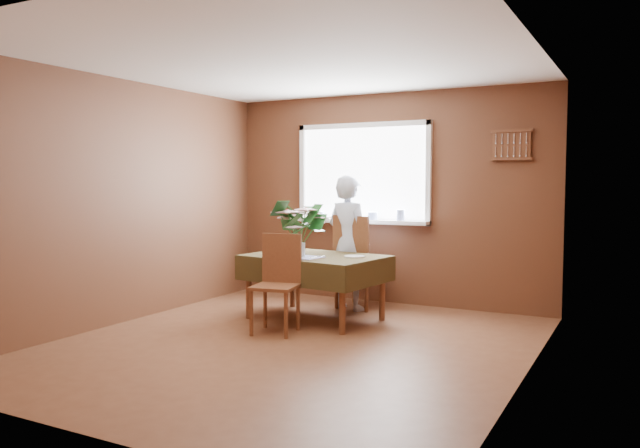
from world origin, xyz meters
The scene contains 15 objects.
floor centered at (0.00, 0.00, 0.00)m, with size 4.50×4.50×0.00m, color brown.
ceiling centered at (0.00, 0.00, 2.50)m, with size 4.50×4.50×0.00m, color white.
wall_back centered at (0.00, 2.25, 1.25)m, with size 4.00×4.00×0.00m, color brown.
wall_front centered at (0.00, -2.25, 1.25)m, with size 4.00×4.00×0.00m, color brown.
wall_left centered at (-2.00, 0.00, 1.25)m, with size 4.50×4.50×0.00m, color brown.
wall_right centered at (2.00, 0.00, 1.25)m, with size 4.50×4.50×0.00m, color brown.
window_assembly centered at (-0.29, 2.20, 1.36)m, with size 1.72×0.20×1.22m.
spoon_rack centered at (1.45, 2.22, 1.85)m, with size 0.44×0.05×0.33m.
dining_table centered at (-0.31, 1.02, 0.60)m, with size 1.52×1.14×0.69m.
chair_far centered at (-0.15, 1.72, 0.58)m, with size 0.51×0.51×1.07m.
chair_near centered at (-0.38, 0.40, 0.52)m, with size 0.47×0.47×0.95m.
seated_woman centered at (-0.22, 1.66, 0.76)m, with size 0.56×0.37×1.52m, color white.
flower_bouquet centered at (-0.38, 0.82, 1.02)m, with size 0.60×0.60×0.51m.
side_plate centered at (0.13, 1.07, 0.69)m, with size 0.21×0.21×0.01m, color white.
table_knife centered at (-0.20, 0.86, 0.69)m, with size 0.02×0.22×0.00m, color silver.
Camera 1 is at (2.78, -4.71, 1.47)m, focal length 35.00 mm.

